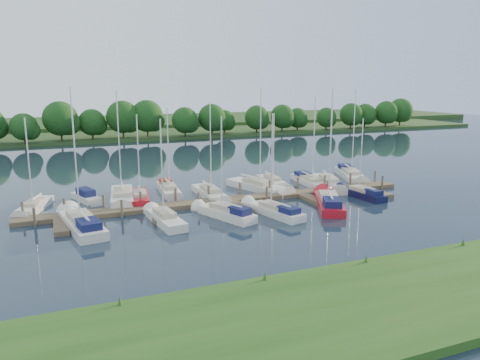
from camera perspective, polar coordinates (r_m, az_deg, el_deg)
name	(u,v)px	position (r m, az deg, el deg)	size (l,w,h in m)	color
ground	(262,224)	(40.24, 2.74, -5.38)	(260.00, 260.00, 0.00)	black
near_bank	(386,301)	(27.51, 17.41, -13.86)	(90.00, 10.00, 0.50)	#214814
dock	(231,202)	(46.65, -1.05, -2.68)	(40.00, 6.00, 0.40)	#4E3E2C
mooring_pilings	(227,195)	(47.57, -1.54, -1.90)	(38.24, 2.84, 2.00)	#473D33
far_shore	(125,133)	(111.60, -13.82, 5.58)	(180.00, 30.00, 0.60)	#203E17
distant_hill	(111,123)	(136.23, -15.44, 6.75)	(220.00, 40.00, 1.40)	#355123
treeline	(130,120)	(98.19, -13.31, 7.12)	(146.85, 10.09, 8.26)	#38281C
sailboat_n_0	(34,207)	(48.49, -23.84, -3.08)	(3.46, 7.15, 9.08)	silver
motorboat	(87,198)	(50.15, -18.18, -2.09)	(2.74, 5.11, 1.58)	silver
sailboat_n_2	(122,198)	(49.51, -14.19, -2.11)	(3.28, 9.25, 11.53)	silver
sailboat_n_3	(140,198)	(48.80, -12.08, -2.21)	(2.55, 7.25, 9.16)	red
sailboat_n_4	(169,191)	(51.52, -8.66, -1.28)	(2.23, 7.55, 9.64)	silver
sailboat_n_5	(210,195)	(49.38, -3.62, -1.79)	(1.95, 8.03, 10.31)	silver
sailboat_n_6	(258,188)	(52.52, 2.25, -0.94)	(4.61, 9.12, 11.68)	silver
sailboat_n_7	(272,182)	(55.47, 3.95, -0.27)	(1.87, 6.80, 8.75)	silver
sailboat_n_8	(311,182)	(55.96, 8.67, -0.24)	(2.57, 8.48, 10.60)	silver
sailboat_n_9	(329,184)	(55.43, 10.76, -0.46)	(4.45, 8.97, 11.38)	silver
sailboat_n_10	(351,175)	(60.86, 13.33, 0.57)	(4.64, 9.09, 11.51)	silver
sailboat_s_0	(81,224)	(41.11, -18.77, -5.16)	(3.47, 9.56, 12.06)	silver
sailboat_s_1	(165,220)	(40.94, -9.18, -4.81)	(2.33, 7.23, 9.35)	silver
sailboat_s_2	(225,214)	(41.95, -1.80, -4.16)	(3.82, 7.16, 9.49)	silver
sailboat_s_3	(274,211)	(42.91, 4.17, -3.85)	(3.20, 7.52, 9.59)	silver
sailboat_s_4	(329,203)	(46.42, 10.76, -2.79)	(5.54, 8.95, 11.82)	red
sailboat_s_5	(362,194)	(50.91, 14.61, -1.69)	(2.03, 6.69, 8.64)	black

